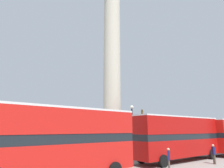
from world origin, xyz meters
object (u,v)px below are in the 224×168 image
Objects in this scene: pedestrian_by_plinth at (169,158)px; bus_a at (178,136)px; monument_column at (112,82)px; street_lamp at (132,131)px; equestrian_statue at (143,137)px; pedestrian_near_lamp at (214,153)px; bus_b at (49,140)px.

bus_a is at bearing 168.21° from pedestrian_by_plinth.
monument_column is 6.51m from street_lamp.
pedestrian_near_lamp is (-3.69, -12.37, -0.91)m from equestrian_statue.
monument_column is at bearing 33.35° from bus_b.
pedestrian_by_plinth is (-1.36, -8.85, -7.72)m from monument_column.
bus_a is 6.53× the size of pedestrian_near_lamp.
pedestrian_near_lamp is (1.05, -2.94, -1.42)m from bus_a.
bus_b is 6.81× the size of pedestrian_by_plinth.
equestrian_statue is 1.10× the size of street_lamp.
pedestrian_near_lamp is 5.86m from pedestrian_by_plinth.
pedestrian_by_plinth is at bearing -152.01° from bus_a.
bus_a is 10.57m from equestrian_statue.
street_lamp is at bearing 19.24° from bus_b.
street_lamp reaches higher than pedestrian_near_lamp.
equestrian_statue is 3.67× the size of pedestrian_by_plinth.
pedestrian_by_plinth is at bearing -106.73° from street_lamp.
bus_a is (3.44, -6.38, -6.26)m from monument_column.
street_lamp reaches higher than bus_a.
street_lamp is 3.35× the size of pedestrian_by_plinth.
bus_a is 6.71× the size of pedestrian_by_plinth.
street_lamp is at bearing -82.59° from monument_column.
equestrian_statue is 12.94m from pedestrian_near_lamp.
monument_column reaches higher than bus_a.
bus_a is at bearing 62.03° from pedestrian_near_lamp.
bus_b is at bearing 123.30° from pedestrian_near_lamp.
street_lamp is 3.26× the size of pedestrian_near_lamp.
monument_column is 13.66m from bus_b.
pedestrian_by_plinth is at bearing -126.47° from equestrian_statue.
bus_b is 2.03× the size of street_lamp.
bus_a is at bearing -61.70° from monument_column.
bus_b is (-13.35, -0.63, 0.03)m from bus_a.
street_lamp is 7.76m from pedestrian_near_lamp.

